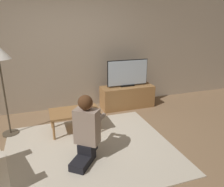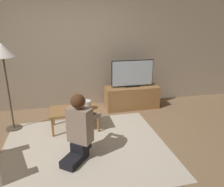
{
  "view_description": "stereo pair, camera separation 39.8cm",
  "coord_description": "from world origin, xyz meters",
  "px_view_note": "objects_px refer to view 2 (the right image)",
  "views": [
    {
      "loc": [
        -0.64,
        -2.94,
        1.94
      ],
      "look_at": [
        0.58,
        0.63,
        0.67
      ],
      "focal_mm": 35.0,
      "sensor_mm": 36.0,
      "label": 1
    },
    {
      "loc": [
        -0.26,
        -3.05,
        1.94
      ],
      "look_at": [
        0.58,
        0.63,
        0.67
      ],
      "focal_mm": 35.0,
      "sensor_mm": 36.0,
      "label": 2
    }
  ],
  "objects_px": {
    "floor_lamp": "(3,56)",
    "person_kneeling": "(79,127)",
    "tv": "(133,74)",
    "coffee_table": "(75,111)",
    "table_lamp": "(86,104)"
  },
  "relations": [
    {
      "from": "tv",
      "to": "person_kneeling",
      "type": "relative_size",
      "value": 0.98
    },
    {
      "from": "coffee_table",
      "to": "floor_lamp",
      "type": "height_order",
      "value": "floor_lamp"
    },
    {
      "from": "tv",
      "to": "table_lamp",
      "type": "height_order",
      "value": "tv"
    },
    {
      "from": "person_kneeling",
      "to": "table_lamp",
      "type": "height_order",
      "value": "person_kneeling"
    },
    {
      "from": "tv",
      "to": "person_kneeling",
      "type": "distance_m",
      "value": 2.19
    },
    {
      "from": "tv",
      "to": "coffee_table",
      "type": "bearing_deg",
      "value": -149.79
    },
    {
      "from": "tv",
      "to": "person_kneeling",
      "type": "height_order",
      "value": "tv"
    },
    {
      "from": "floor_lamp",
      "to": "person_kneeling",
      "type": "bearing_deg",
      "value": -45.72
    },
    {
      "from": "person_kneeling",
      "to": "table_lamp",
      "type": "xyz_separation_m",
      "value": [
        0.2,
        0.87,
        -0.01
      ]
    },
    {
      "from": "floor_lamp",
      "to": "table_lamp",
      "type": "xyz_separation_m",
      "value": [
        1.34,
        -0.3,
        -0.86
      ]
    },
    {
      "from": "coffee_table",
      "to": "person_kneeling",
      "type": "distance_m",
      "value": 0.94
    },
    {
      "from": "coffee_table",
      "to": "floor_lamp",
      "type": "distance_m",
      "value": 1.53
    },
    {
      "from": "floor_lamp",
      "to": "tv",
      "type": "bearing_deg",
      "value": 12.31
    },
    {
      "from": "floor_lamp",
      "to": "table_lamp",
      "type": "distance_m",
      "value": 1.62
    },
    {
      "from": "person_kneeling",
      "to": "table_lamp",
      "type": "relative_size",
      "value": 5.45
    }
  ]
}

